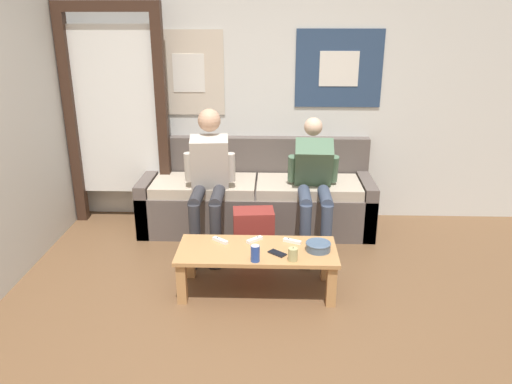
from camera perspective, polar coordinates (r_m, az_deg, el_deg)
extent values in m
plane|color=brown|center=(3.33, -2.44, -18.01)|extent=(18.00, 18.00, 0.00)
cube|color=silver|center=(5.07, -0.63, 11.10)|extent=(10.00, 0.05, 2.55)
cube|color=beige|center=(5.07, -7.69, 13.32)|extent=(0.69, 0.01, 0.82)
cube|color=silver|center=(5.07, -7.70, 13.31)|extent=(0.31, 0.01, 0.37)
cube|color=navy|center=(5.04, 9.46, 13.73)|extent=(0.84, 0.01, 0.74)
cube|color=silver|center=(5.03, 9.47, 13.72)|extent=(0.38, 0.01, 0.33)
cube|color=#382319|center=(5.27, -20.30, 7.46)|extent=(0.10, 0.10, 2.05)
cube|color=#382319|center=(5.01, -10.63, 7.74)|extent=(0.10, 0.10, 2.05)
cube|color=#382319|center=(5.02, -16.78, 19.68)|extent=(1.00, 0.10, 0.10)
cube|color=silver|center=(5.12, -15.64, 8.79)|extent=(0.82, 0.02, 1.64)
cube|color=#564C47|center=(5.18, 0.15, 1.65)|extent=(2.26, 0.13, 0.86)
cube|color=#564C47|center=(4.91, 0.02, -2.15)|extent=(2.26, 0.60, 0.41)
cube|color=#564C47|center=(5.04, -12.21, -1.31)|extent=(0.12, 0.60, 0.53)
cube|color=#564C47|center=(4.97, 12.42, -1.61)|extent=(0.12, 0.60, 0.53)
cube|color=#B2A38E|center=(4.87, -5.92, 0.73)|extent=(0.99, 0.56, 0.10)
cube|color=#B2A38E|center=(4.83, 6.00, 0.60)|extent=(0.99, 0.56, 0.10)
cube|color=#B27F4C|center=(3.81, 0.12, -6.74)|extent=(1.21, 0.50, 0.03)
cube|color=#B27F4C|center=(4.12, -7.53, -7.55)|extent=(0.07, 0.07, 0.32)
cube|color=#B27F4C|center=(4.09, 8.00, -7.78)|extent=(0.07, 0.07, 0.32)
cube|color=#B27F4C|center=(3.78, -8.47, -10.26)|extent=(0.07, 0.07, 0.32)
cube|color=#B27F4C|center=(3.75, 8.60, -10.54)|extent=(0.07, 0.07, 0.32)
cylinder|color=#2D2D33|center=(4.44, -6.75, -0.52)|extent=(0.11, 0.41, 0.11)
cylinder|color=#2D2D33|center=(4.35, -7.01, -4.45)|extent=(0.10, 0.10, 0.49)
cube|color=#232328|center=(4.39, -7.01, -7.72)|extent=(0.11, 0.25, 0.05)
cylinder|color=#2D2D33|center=(4.42, -4.44, -0.54)|extent=(0.11, 0.41, 0.11)
cylinder|color=#2D2D33|center=(4.32, -4.64, -4.50)|extent=(0.10, 0.10, 0.49)
cube|color=#232328|center=(4.37, -4.66, -7.79)|extent=(0.11, 0.25, 0.05)
cube|color=beige|center=(4.58, -5.32, 3.33)|extent=(0.37, 0.33, 0.51)
sphere|color=tan|center=(4.55, -5.37, 8.16)|extent=(0.21, 0.21, 0.21)
cylinder|color=beige|center=(4.61, -7.70, 2.87)|extent=(0.08, 0.10, 0.27)
cylinder|color=beige|center=(4.57, -2.89, 2.85)|extent=(0.08, 0.10, 0.27)
cylinder|color=#384256|center=(4.41, 5.60, -0.61)|extent=(0.11, 0.38, 0.11)
cylinder|color=#384256|center=(4.32, 5.65, -4.52)|extent=(0.10, 0.10, 0.49)
cube|color=#232328|center=(4.37, 5.59, -7.81)|extent=(0.11, 0.25, 0.05)
cylinder|color=#384256|center=(4.43, 7.93, -0.64)|extent=(0.11, 0.38, 0.11)
cylinder|color=#384256|center=(4.34, 8.02, -4.53)|extent=(0.10, 0.10, 0.49)
cube|color=#232328|center=(4.38, 7.96, -7.81)|extent=(0.11, 0.25, 0.05)
cube|color=#4C6B51|center=(4.64, 6.58, 3.11)|extent=(0.36, 0.44, 0.52)
sphere|color=beige|center=(4.73, 6.57, 7.43)|extent=(0.17, 0.17, 0.17)
cylinder|color=#4C6B51|center=(4.67, 4.15, 2.68)|extent=(0.08, 0.14, 0.27)
cylinder|color=#4C6B51|center=(4.70, 8.89, 2.61)|extent=(0.08, 0.14, 0.27)
cube|color=maroon|center=(4.36, -0.28, -4.85)|extent=(0.37, 0.26, 0.45)
cube|color=maroon|center=(4.31, -0.20, -6.64)|extent=(0.25, 0.10, 0.20)
cylinder|color=#475B75|center=(3.80, 7.12, -6.22)|extent=(0.18, 0.18, 0.06)
torus|color=#475B75|center=(3.79, 7.14, -5.84)|extent=(0.19, 0.19, 0.02)
cylinder|color=tan|center=(3.63, 4.24, -7.14)|extent=(0.07, 0.07, 0.10)
cylinder|color=black|center=(3.60, 4.27, -6.35)|extent=(0.00, 0.00, 0.01)
cylinder|color=#28479E|center=(3.61, -0.09, -7.04)|extent=(0.07, 0.07, 0.12)
cylinder|color=silver|center=(3.58, -0.09, -6.15)|extent=(0.06, 0.06, 0.00)
cube|color=white|center=(3.93, -0.16, -5.47)|extent=(0.13, 0.12, 0.02)
cylinder|color=#333842|center=(3.94, 0.20, -5.16)|extent=(0.01, 0.01, 0.00)
cube|color=white|center=(3.91, 4.16, -5.62)|extent=(0.15, 0.09, 0.02)
cylinder|color=#333842|center=(3.92, 3.73, -5.35)|extent=(0.01, 0.01, 0.00)
cube|color=white|center=(3.93, -4.11, -5.53)|extent=(0.13, 0.12, 0.02)
cylinder|color=#333842|center=(3.94, -4.45, -5.22)|extent=(0.01, 0.01, 0.00)
cube|color=black|center=(3.74, 2.44, -7.01)|extent=(0.15, 0.14, 0.01)
cube|color=black|center=(3.73, 2.44, -6.93)|extent=(0.13, 0.13, 0.00)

